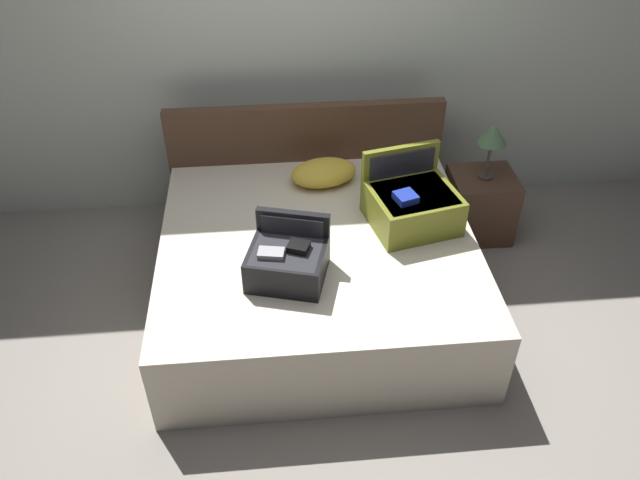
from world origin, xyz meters
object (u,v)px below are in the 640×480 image
object	(u,v)px
bed	(318,272)
hard_case_large	(412,204)
hard_case_medium	(288,260)
pillow_near_headboard	(324,173)
table_lamp	(493,136)
nightstand	(480,205)

from	to	relation	value
bed	hard_case_large	world-z (taller)	hard_case_large
hard_case_medium	pillow_near_headboard	size ratio (longest dim) A/B	1.12
hard_case_large	table_lamp	xyz separation A→B (m)	(0.64, 0.52, 0.14)
pillow_near_headboard	hard_case_large	bearing A→B (deg)	-45.17
pillow_near_headboard	hard_case_medium	bearing A→B (deg)	-107.34
nightstand	hard_case_medium	bearing A→B (deg)	-146.22
pillow_near_headboard	table_lamp	bearing A→B (deg)	1.42
bed	pillow_near_headboard	world-z (taller)	pillow_near_headboard
bed	hard_case_large	bearing A→B (deg)	11.55
nightstand	table_lamp	size ratio (longest dim) A/B	1.18
hard_case_medium	nightstand	bearing A→B (deg)	49.38
hard_case_large	bed	bearing A→B (deg)	178.85
nightstand	pillow_near_headboard	bearing A→B (deg)	-178.58
hard_case_large	hard_case_medium	size ratio (longest dim) A/B	1.19
hard_case_large	hard_case_medium	xyz separation A→B (m)	(-0.77, -0.42, -0.02)
bed	table_lamp	size ratio (longest dim) A/B	4.62
hard_case_medium	bed	bearing A→B (deg)	73.45
nightstand	bed	bearing A→B (deg)	-152.42
bed	table_lamp	distance (m)	1.47
hard_case_medium	table_lamp	size ratio (longest dim) A/B	1.21
hard_case_medium	table_lamp	bearing A→B (deg)	49.38
hard_case_large	pillow_near_headboard	world-z (taller)	hard_case_large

